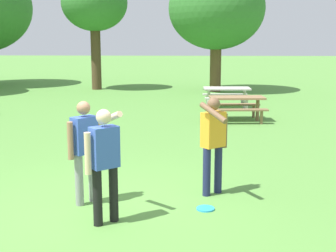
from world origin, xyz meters
name	(u,v)px	position (x,y,z in m)	size (l,w,h in m)	color
ground_plane	(100,209)	(0.00, 0.00, 0.00)	(120.00, 120.00, 0.00)	#568E3D
person_thrower	(214,138)	(1.77, 0.75, 0.96)	(0.49, 0.84, 1.64)	#1E234C
person_catcher	(104,157)	(0.19, -0.54, 0.96)	(0.49, 0.84, 1.64)	black
person_bystander	(85,145)	(-0.26, 0.24, 0.94)	(0.43, 0.48, 1.64)	gray
frisbee	(205,209)	(1.63, 0.04, 0.01)	(0.28, 0.28, 0.03)	#2D9EDB
picnic_table_near	(237,103)	(2.87, 7.76, 0.56)	(1.80, 1.54, 0.77)	olive
picnic_table_far	(227,93)	(2.77, 10.42, 0.56)	(1.75, 1.48, 0.77)	beige
tree_far_right	(94,4)	(-3.31, 16.51, 4.20)	(3.24, 3.24, 5.65)	#4C3823
tree_slender_mid	(217,9)	(2.65, 15.92, 3.92)	(4.57, 4.57, 5.89)	brown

